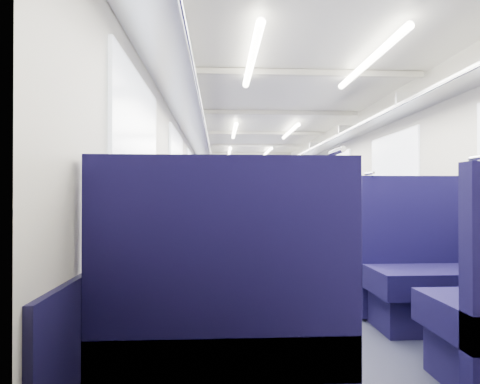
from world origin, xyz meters
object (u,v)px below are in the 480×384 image
at_px(end_door, 236,195).
at_px(seat_9, 320,233).
at_px(seat_3, 435,277).
at_px(seat_6, 221,242).
at_px(seat_27, 256,209).
at_px(seat_7, 341,241).
at_px(seat_12, 220,223).
at_px(seat_14, 220,220).
at_px(seat_8, 220,235).
at_px(seat_16, 220,218).
at_px(seat_18, 220,215).
at_px(seat_11, 305,228).
at_px(seat_13, 293,223).
at_px(seat_10, 220,228).
at_px(seat_25, 258,210).
at_px(seat_5, 374,254).
at_px(seat_17, 278,218).
at_px(seat_4, 221,257).
at_px(seat_19, 273,216).
at_px(bulkhead, 243,189).
at_px(seat_22, 220,211).
at_px(seat_15, 284,220).
at_px(seat_20, 220,213).
at_px(seat_24, 220,210).
at_px(seat_21, 265,212).
at_px(seat_26, 220,209).
at_px(seat_23, 262,211).
at_px(seat_2, 222,277).

distance_m(end_door, seat_9, 12.65).
relative_size(seat_3, seat_6, 1.00).
bearing_deg(seat_27, seat_7, -90.00).
relative_size(end_door, seat_6, 1.67).
relative_size(seat_12, seat_14, 1.00).
xyz_separation_m(seat_3, seat_8, (-1.66, 3.35, 0.00)).
bearing_deg(seat_8, seat_12, 90.00).
height_order(seat_8, seat_16, same).
bearing_deg(seat_14, end_door, 84.77).
bearing_deg(seat_18, seat_8, -90.00).
bearing_deg(seat_8, seat_11, 35.36).
xyz_separation_m(seat_13, seat_18, (-1.66, 3.45, 0.00)).
xyz_separation_m(seat_7, seat_10, (-1.66, 2.30, 0.00)).
bearing_deg(seat_25, seat_7, -90.00).
relative_size(end_door, seat_11, 1.67).
bearing_deg(seat_5, seat_17, 90.00).
height_order(seat_9, seat_10, same).
bearing_deg(seat_4, seat_7, 36.52).
height_order(seat_19, seat_27, same).
distance_m(seat_10, seat_17, 3.80).
bearing_deg(seat_5, bulkhead, 95.02).
distance_m(end_door, seat_22, 3.84).
relative_size(seat_13, seat_27, 1.00).
relative_size(seat_15, seat_27, 1.00).
height_order(seat_20, seat_27, same).
xyz_separation_m(seat_8, seat_24, (0.00, 10.24, 0.00)).
xyz_separation_m(end_door, seat_27, (0.83, -1.33, -0.63)).
height_order(seat_8, seat_22, same).
distance_m(seat_18, seat_24, 4.33).
relative_size(seat_9, seat_21, 1.00).
relative_size(seat_20, seat_26, 1.00).
distance_m(seat_10, seat_20, 6.66).
height_order(seat_9, seat_18, same).
height_order(seat_11, seat_22, same).
bearing_deg(seat_27, seat_11, -90.00).
relative_size(seat_8, seat_15, 1.00).
height_order(end_door, seat_10, end_door).
xyz_separation_m(seat_17, seat_25, (0.00, 5.51, 0.00)).
relative_size(seat_7, seat_27, 1.00).
bearing_deg(seat_13, seat_22, 104.21).
relative_size(seat_15, seat_20, 1.00).
xyz_separation_m(seat_10, seat_24, (0.00, 8.95, 0.00)).
height_order(end_door, seat_20, end_door).
xyz_separation_m(seat_23, seat_26, (-1.66, 2.46, 0.00)).
xyz_separation_m(seat_2, seat_10, (0.00, 4.53, 0.00)).
bearing_deg(seat_8, seat_5, -52.45).
xyz_separation_m(seat_6, seat_13, (1.66, 3.41, 0.00)).
xyz_separation_m(seat_7, seat_8, (-1.66, 1.01, 0.00)).
xyz_separation_m(seat_24, seat_27, (1.66, 1.13, 0.00)).
height_order(seat_4, seat_18, same).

